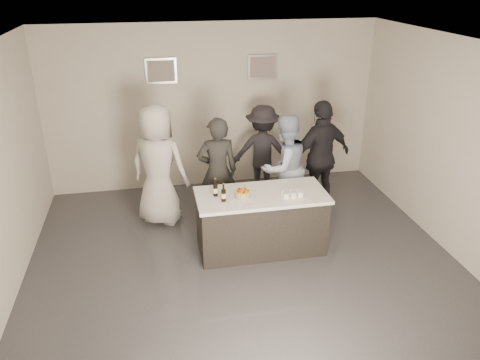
{
  "coord_description": "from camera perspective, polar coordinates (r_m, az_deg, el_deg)",
  "views": [
    {
      "loc": [
        -1.14,
        -5.25,
        3.81
      ],
      "look_at": [
        0.0,
        0.5,
        1.15
      ],
      "focal_mm": 35.0,
      "sensor_mm": 36.0,
      "label": 1
    }
  ],
  "objects": [
    {
      "name": "person_main_blue",
      "position": [
        7.57,
        5.4,
        1.52
      ],
      "size": [
        1.04,
        0.94,
        1.76
      ],
      "primitive_type": "imported",
      "rotation": [
        0.0,
        0.0,
        3.53
      ],
      "color": "#A5B5D9",
      "rests_on": "ground"
    },
    {
      "name": "candles",
      "position": [
        6.31,
        1.19,
        -3.03
      ],
      "size": [
        0.24,
        0.08,
        0.01
      ],
      "primitive_type": "cube",
      "color": "pink",
      "rests_on": "bar_counter"
    },
    {
      "name": "person_guest_right",
      "position": [
        7.88,
        9.87,
        2.78
      ],
      "size": [
        1.21,
        0.8,
        1.92
      ],
      "primitive_type": "imported",
      "rotation": [
        0.0,
        0.0,
        3.46
      ],
      "color": "black",
      "rests_on": "ground"
    },
    {
      "name": "wall_right",
      "position": [
        7.08,
        25.48,
        2.89
      ],
      "size": [
        0.04,
        6.0,
        3.0
      ],
      "primitive_type": "cube",
      "color": "beige",
      "rests_on": "ground"
    },
    {
      "name": "person_guest_left",
      "position": [
        7.47,
        -9.92,
        1.74
      ],
      "size": [
        1.14,
        1.01,
        1.96
      ],
      "primitive_type": "imported",
      "rotation": [
        0.0,
        0.0,
        2.63
      ],
      "color": "silver",
      "rests_on": "ground"
    },
    {
      "name": "bar_counter",
      "position": [
        6.83,
        2.57,
        -5.08
      ],
      "size": [
        1.86,
        0.86,
        0.9
      ],
      "primitive_type": "cube",
      "color": "white",
      "rests_on": "ground"
    },
    {
      "name": "picture_right",
      "position": [
        8.63,
        2.75,
        13.6
      ],
      "size": [
        0.54,
        0.04,
        0.44
      ],
      "primitive_type": "cube",
      "color": "#B2B2B7",
      "rests_on": "wall_back"
    },
    {
      "name": "ceiling",
      "position": [
        5.44,
        1.06,
        15.83
      ],
      "size": [
        6.0,
        6.0,
        0.0
      ],
      "primitive_type": "plane",
      "rotation": [
        3.14,
        0.0,
        0.0
      ],
      "color": "white"
    },
    {
      "name": "person_main_black",
      "position": [
        7.38,
        -2.76,
        1.03
      ],
      "size": [
        0.66,
        0.44,
        1.78
      ],
      "primitive_type": "imported",
      "rotation": [
        0.0,
        0.0,
        3.16
      ],
      "color": "#242424",
      "rests_on": "ground"
    },
    {
      "name": "wall_front",
      "position": [
        3.42,
        12.12,
        -18.71
      ],
      "size": [
        6.0,
        0.04,
        3.0
      ],
      "primitive_type": "cube",
      "color": "beige",
      "rests_on": "ground"
    },
    {
      "name": "beer_bottle_b",
      "position": [
        6.36,
        -2.02,
        -1.54
      ],
      "size": [
        0.07,
        0.07,
        0.26
      ],
      "primitive_type": "cylinder",
      "color": "black",
      "rests_on": "bar_counter"
    },
    {
      "name": "tumbler_cluster",
      "position": [
        6.58,
        6.4,
        -1.63
      ],
      "size": [
        0.3,
        0.19,
        0.08
      ],
      "primitive_type": "cube",
      "color": "gold",
      "rests_on": "bar_counter"
    },
    {
      "name": "floor",
      "position": [
        6.59,
        0.86,
        -10.94
      ],
      "size": [
        6.0,
        6.0,
        0.0
      ],
      "primitive_type": "plane",
      "color": "#3D3D42",
      "rests_on": "ground"
    },
    {
      "name": "wall_back",
      "position": [
        8.65,
        -3.26,
        8.85
      ],
      "size": [
        6.0,
        0.04,
        3.0
      ],
      "primitive_type": "cube",
      "color": "beige",
      "rests_on": "ground"
    },
    {
      "name": "person_guest_back",
      "position": [
        8.38,
        2.78,
        3.56
      ],
      "size": [
        1.21,
        0.9,
        1.67
      ],
      "primitive_type": "imported",
      "rotation": [
        0.0,
        0.0,
        2.85
      ],
      "color": "black",
      "rests_on": "ground"
    },
    {
      "name": "beer_bottle_a",
      "position": [
        6.51,
        -3.02,
        -0.91
      ],
      "size": [
        0.07,
        0.07,
        0.26
      ],
      "primitive_type": "cylinder",
      "color": "black",
      "rests_on": "bar_counter"
    },
    {
      "name": "picture_left",
      "position": [
        8.38,
        -9.6,
        12.99
      ],
      "size": [
        0.54,
        0.04,
        0.44
      ],
      "primitive_type": "cube",
      "color": "#B2B2B7",
      "rests_on": "wall_back"
    },
    {
      "name": "cake",
      "position": [
        6.51,
        0.32,
        -1.77
      ],
      "size": [
        0.22,
        0.22,
        0.08
      ],
      "primitive_type": "cylinder",
      "color": "yellow",
      "rests_on": "bar_counter"
    }
  ]
}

